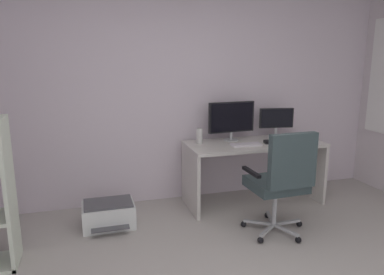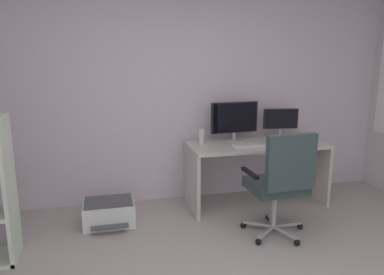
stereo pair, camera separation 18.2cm
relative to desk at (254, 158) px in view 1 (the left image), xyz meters
name	(u,v)px [view 1 (the left image)]	position (x,y,z in m)	size (l,w,h in m)	color
wall_back	(168,85)	(-0.91, 0.45, 0.83)	(5.38, 0.10, 2.76)	silver
desk	(254,158)	(0.00, 0.00, 0.00)	(1.58, 0.66, 0.73)	silver
monitor_main	(232,118)	(-0.22, 0.18, 0.45)	(0.58, 0.18, 0.46)	#B2B5B7
monitor_secondary	(276,120)	(0.37, 0.18, 0.40)	(0.42, 0.18, 0.36)	#B2B5B7
keyboard	(246,145)	(-0.16, -0.11, 0.20)	(0.34, 0.13, 0.02)	silver
computer_mouse	(267,142)	(0.11, -0.09, 0.20)	(0.06, 0.10, 0.03)	black
desktop_speaker	(199,136)	(-0.63, 0.13, 0.27)	(0.07, 0.07, 0.17)	silver
office_chair	(282,178)	(-0.12, -0.85, 0.04)	(0.63, 0.63, 1.05)	#B7BABC
printer	(109,214)	(-1.69, -0.18, -0.42)	(0.52, 0.43, 0.26)	white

